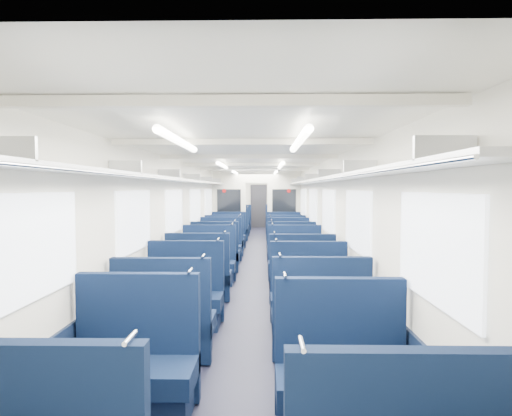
% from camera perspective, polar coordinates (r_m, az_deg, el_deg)
% --- Properties ---
extents(floor, '(2.80, 18.00, 0.01)m').
position_cam_1_polar(floor, '(10.47, -0.20, -7.33)').
color(floor, black).
rests_on(floor, ground).
extents(ceiling, '(2.80, 18.00, 0.01)m').
position_cam_1_polar(ceiling, '(10.33, -0.20, 5.62)').
color(ceiling, white).
rests_on(ceiling, wall_left).
extents(wall_left, '(0.02, 18.00, 2.35)m').
position_cam_1_polar(wall_left, '(10.46, -7.89, -0.89)').
color(wall_left, silver).
rests_on(wall_left, floor).
extents(dado_left, '(0.03, 17.90, 0.70)m').
position_cam_1_polar(dado_left, '(10.54, -7.78, -5.37)').
color(dado_left, black).
rests_on(dado_left, floor).
extents(wall_right, '(0.02, 18.00, 2.35)m').
position_cam_1_polar(wall_right, '(10.40, 7.54, -0.91)').
color(wall_right, silver).
rests_on(wall_right, floor).
extents(dado_right, '(0.03, 17.90, 0.70)m').
position_cam_1_polar(dado_right, '(10.48, 7.43, -5.41)').
color(dado_right, black).
rests_on(dado_right, floor).
extents(wall_far, '(2.80, 0.02, 2.35)m').
position_cam_1_polar(wall_far, '(19.32, 0.38, 0.78)').
color(wall_far, silver).
rests_on(wall_far, floor).
extents(luggage_rack_left, '(0.36, 17.40, 0.18)m').
position_cam_1_polar(luggage_rack_left, '(10.41, -6.90, 3.50)').
color(luggage_rack_left, '#B2B5BA').
rests_on(luggage_rack_left, wall_left).
extents(luggage_rack_right, '(0.36, 17.40, 0.18)m').
position_cam_1_polar(luggage_rack_right, '(10.36, 6.54, 3.50)').
color(luggage_rack_right, '#B2B5BA').
rests_on(luggage_rack_right, wall_right).
extents(windows, '(2.78, 15.60, 0.75)m').
position_cam_1_polar(windows, '(9.86, -0.26, 0.35)').
color(windows, white).
rests_on(windows, wall_left).
extents(ceiling_fittings, '(2.70, 16.06, 0.11)m').
position_cam_1_polar(ceiling_fittings, '(10.06, -0.23, 5.34)').
color(ceiling_fittings, silver).
rests_on(ceiling_fittings, ceiling).
extents(end_door, '(0.75, 0.06, 2.00)m').
position_cam_1_polar(end_door, '(19.27, 0.37, 0.26)').
color(end_door, black).
rests_on(end_door, floor).
extents(bulkhead, '(2.80, 0.10, 2.35)m').
position_cam_1_polar(bulkhead, '(13.19, 0.07, 0.13)').
color(bulkhead, silver).
rests_on(bulkhead, floor).
extents(seat_2, '(1.03, 0.57, 1.15)m').
position_cam_1_polar(seat_2, '(3.75, -16.43, -20.56)').
color(seat_2, '#0B1835').
rests_on(seat_2, floor).
extents(seat_3, '(1.03, 0.57, 1.15)m').
position_cam_1_polar(seat_3, '(3.51, 11.79, -22.20)').
color(seat_3, '#0B1835').
rests_on(seat_3, floor).
extents(seat_4, '(1.03, 0.57, 1.15)m').
position_cam_1_polar(seat_4, '(4.70, -12.44, -15.65)').
color(seat_4, '#0B1835').
rests_on(seat_4, floor).
extents(seat_5, '(1.03, 0.57, 1.15)m').
position_cam_1_polar(seat_5, '(4.70, 8.74, -15.61)').
color(seat_5, '#0B1835').
rests_on(seat_5, floor).
extents(seat_6, '(1.03, 0.57, 1.15)m').
position_cam_1_polar(seat_6, '(5.72, -9.82, -12.25)').
color(seat_6, '#0B1835').
rests_on(seat_6, floor).
extents(seat_7, '(1.03, 0.57, 1.15)m').
position_cam_1_polar(seat_7, '(5.63, 7.37, -12.49)').
color(seat_7, '#0B1835').
rests_on(seat_7, floor).
extents(seat_8, '(1.03, 0.57, 1.15)m').
position_cam_1_polar(seat_8, '(6.92, -7.84, -9.61)').
color(seat_8, '#0B1835').
rests_on(seat_8, floor).
extents(seat_9, '(1.03, 0.57, 1.15)m').
position_cam_1_polar(seat_9, '(6.76, 6.26, -9.90)').
color(seat_9, '#0B1835').
rests_on(seat_9, floor).
extents(seat_10, '(1.03, 0.57, 1.15)m').
position_cam_1_polar(seat_10, '(8.07, -6.54, -7.83)').
color(seat_10, '#0B1835').
rests_on(seat_10, floor).
extents(seat_11, '(1.03, 0.57, 1.15)m').
position_cam_1_polar(seat_11, '(8.04, 5.40, -7.86)').
color(seat_11, '#0B1835').
rests_on(seat_11, floor).
extents(seat_12, '(1.03, 0.57, 1.15)m').
position_cam_1_polar(seat_12, '(9.16, -5.61, -6.56)').
color(seat_12, '#0B1835').
rests_on(seat_12, floor).
extents(seat_13, '(1.03, 0.57, 1.15)m').
position_cam_1_polar(seat_13, '(9.12, 4.88, -6.60)').
color(seat_13, '#0B1835').
rests_on(seat_13, floor).
extents(seat_14, '(1.03, 0.57, 1.15)m').
position_cam_1_polar(seat_14, '(10.25, -4.89, -5.56)').
color(seat_14, '#0B1835').
rests_on(seat_14, floor).
extents(seat_15, '(1.03, 0.57, 1.15)m').
position_cam_1_polar(seat_15, '(10.11, 4.49, -5.68)').
color(seat_15, '#0B1835').
rests_on(seat_15, floor).
extents(seat_16, '(1.03, 0.57, 1.15)m').
position_cam_1_polar(seat_16, '(11.28, -4.34, -4.80)').
color(seat_16, '#0B1835').
rests_on(seat_16, floor).
extents(seat_17, '(1.03, 0.57, 1.15)m').
position_cam_1_polar(seat_17, '(11.24, 4.14, -4.83)').
color(seat_17, '#0B1835').
rests_on(seat_17, floor).
extents(seat_18, '(1.03, 0.57, 1.15)m').
position_cam_1_polar(seat_18, '(12.47, -3.82, -4.08)').
color(seat_18, '#0B1835').
rests_on(seat_18, floor).
extents(seat_19, '(1.03, 0.57, 1.15)m').
position_cam_1_polar(seat_19, '(12.40, 3.85, -4.12)').
color(seat_19, '#0B1835').
rests_on(seat_19, floor).
extents(seat_20, '(1.03, 0.57, 1.15)m').
position_cam_1_polar(seat_20, '(14.48, -3.14, -3.13)').
color(seat_20, '#0B1835').
rests_on(seat_20, floor).
extents(seat_21, '(1.03, 0.57, 1.15)m').
position_cam_1_polar(seat_21, '(14.50, 3.44, -3.12)').
color(seat_21, '#0B1835').
rests_on(seat_21, floor).
extents(seat_22, '(1.03, 0.57, 1.15)m').
position_cam_1_polar(seat_22, '(15.70, -2.81, -2.67)').
color(seat_22, '#0B1835').
rests_on(seat_22, floor).
extents(seat_23, '(1.03, 0.57, 1.15)m').
position_cam_1_polar(seat_23, '(15.56, 3.27, -2.72)').
color(seat_23, '#0B1835').
rests_on(seat_23, floor).
extents(seat_24, '(1.03, 0.57, 1.15)m').
position_cam_1_polar(seat_24, '(16.88, -2.54, -2.29)').
color(seat_24, '#0B1835').
rests_on(seat_24, floor).
extents(seat_25, '(1.03, 0.57, 1.15)m').
position_cam_1_polar(seat_25, '(16.70, 3.12, -2.35)').
color(seat_25, '#0B1835').
rests_on(seat_25, floor).
extents(seat_26, '(1.03, 0.57, 1.15)m').
position_cam_1_polar(seat_26, '(17.89, -2.34, -2.01)').
color(seat_26, '#0B1835').
rests_on(seat_26, floor).
extents(seat_27, '(1.03, 0.57, 1.15)m').
position_cam_1_polar(seat_27, '(18.01, 2.97, -1.98)').
color(seat_27, '#0B1835').
rests_on(seat_27, floor).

